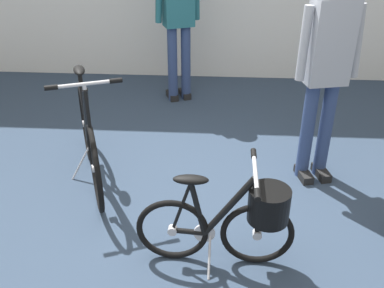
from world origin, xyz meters
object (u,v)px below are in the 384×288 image
Objects in this scene: folding_bike_foreground at (235,218)px; display_bike_left at (89,140)px; visitor_browsing at (178,9)px; visitor_near_wall at (327,62)px.

display_bike_left is at bearing 142.24° from folding_bike_foreground.
folding_bike_foreground is at bearing -77.42° from visitor_browsing.
visitor_browsing reaches higher than visitor_near_wall.
visitor_browsing is (0.59, 1.75, 0.67)m from display_bike_left.
visitor_browsing is (-0.59, 2.66, 0.69)m from folding_bike_foreground.
visitor_browsing is at bearing 71.50° from display_bike_left.
visitor_browsing reaches higher than display_bike_left.
folding_bike_foreground is 0.74× the size of display_bike_left.
visitor_browsing reaches higher than folding_bike_foreground.
visitor_near_wall reaches higher than display_bike_left.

